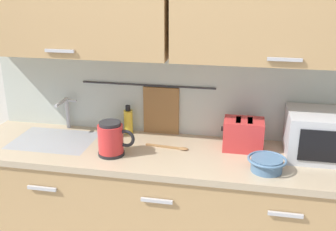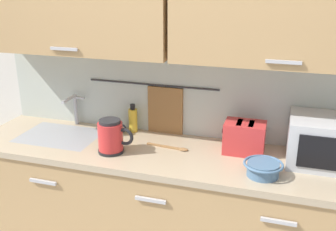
{
  "view_description": "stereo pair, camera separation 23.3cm",
  "coord_description": "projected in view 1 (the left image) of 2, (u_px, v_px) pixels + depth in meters",
  "views": [
    {
      "loc": [
        0.42,
        -1.84,
        1.92
      ],
      "look_at": [
        -0.0,
        0.33,
        1.12
      ],
      "focal_mm": 42.02,
      "sensor_mm": 36.0,
      "label": 1
    },
    {
      "loc": [
        0.65,
        -1.79,
        1.92
      ],
      "look_at": [
        -0.0,
        0.33,
        1.12
      ],
      "focal_mm": 42.02,
      "sensor_mm": 36.0,
      "label": 2
    }
  ],
  "objects": [
    {
      "name": "toaster",
      "position": [
        243.0,
        134.0,
        2.4
      ],
      "size": [
        0.26,
        0.17,
        0.19
      ],
      "color": "red",
      "rests_on": "counter_unit"
    },
    {
      "name": "dish_soap_bottle",
      "position": [
        128.0,
        121.0,
        2.65
      ],
      "size": [
        0.06,
        0.06,
        0.2
      ],
      "color": "yellow",
      "rests_on": "counter_unit"
    },
    {
      "name": "mixing_bowl",
      "position": [
        267.0,
        163.0,
        2.15
      ],
      "size": [
        0.21,
        0.21,
        0.08
      ],
      "color": "#4C7093",
      "rests_on": "counter_unit"
    },
    {
      "name": "sink_faucet",
      "position": [
        66.0,
        109.0,
        2.7
      ],
      "size": [
        0.09,
        0.17,
        0.22
      ],
      "color": "#B2B5BA",
      "rests_on": "counter_unit"
    },
    {
      "name": "microwave",
      "position": [
        327.0,
        135.0,
        2.29
      ],
      "size": [
        0.46,
        0.35,
        0.27
      ],
      "color": "silver",
      "rests_on": "counter_unit"
    },
    {
      "name": "mug_near_sink",
      "position": [
        112.0,
        130.0,
        2.6
      ],
      "size": [
        0.12,
        0.08,
        0.09
      ],
      "color": "black",
      "rests_on": "counter_unit"
    },
    {
      "name": "electric_kettle",
      "position": [
        111.0,
        139.0,
        2.32
      ],
      "size": [
        0.23,
        0.16,
        0.21
      ],
      "color": "black",
      "rests_on": "counter_unit"
    },
    {
      "name": "back_wall_assembly",
      "position": [
        175.0,
        43.0,
        2.4
      ],
      "size": [
        3.7,
        0.41,
        2.5
      ],
      "color": "silver",
      "rests_on": "ground"
    },
    {
      "name": "counter_unit",
      "position": [
        166.0,
        213.0,
        2.56
      ],
      "size": [
        2.53,
        0.64,
        0.9
      ],
      "color": "tan",
      "rests_on": "ground"
    },
    {
      "name": "wooden_spoon",
      "position": [
        172.0,
        147.0,
        2.44
      ],
      "size": [
        0.28,
        0.06,
        0.01
      ],
      "color": "#9E7042",
      "rests_on": "counter_unit"
    }
  ]
}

